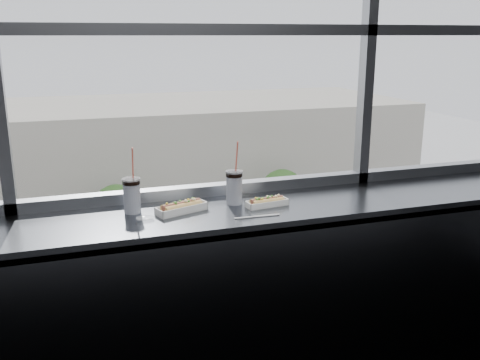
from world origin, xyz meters
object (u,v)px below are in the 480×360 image
object	(u,v)px
hotdog_tray_right	(267,202)
soda_cup_right	(234,186)
car_near_e	(441,294)
hotdog_tray_left	(182,207)
wrapper	(145,218)
car_near_d	(285,321)
car_near_c	(101,352)
car_far_c	(312,241)
tree_right	(282,192)
tree_center	(116,209)
loose_straw	(257,216)
car_far_b	(106,268)
pedestrian_b	(105,235)
soda_cup_left	(132,194)

from	to	relation	value
hotdog_tray_right	soda_cup_right	distance (m)	0.19
car_near_e	hotdog_tray_left	bearing A→B (deg)	142.71
wrapper	car_near_d	size ratio (longest dim) A/B	0.01
soda_cup_right	wrapper	xyz separation A→B (m)	(-0.49, -0.12, -0.09)
hotdog_tray_left	car_near_e	world-z (taller)	hotdog_tray_left
car_near_c	car_near_e	world-z (taller)	car_near_c
soda_cup_right	wrapper	world-z (taller)	soda_cup_right
car_far_c	car_near_d	world-z (taller)	car_near_d
car_near_d	tree_right	size ratio (longest dim) A/B	1.48
hotdog_tray_right	tree_center	bearing A→B (deg)	80.48
car_far_c	tree_center	world-z (taller)	tree_center
car_near_d	car_far_c	bearing A→B (deg)	-35.39
loose_straw	car_near_e	bearing A→B (deg)	49.92
car_far_b	pedestrian_b	distance (m)	4.99
soda_cup_left	car_near_c	bearing A→B (deg)	89.16
loose_straw	car_near_e	xyz separation A→B (m)	(15.24, 16.45, -10.95)
hotdog_tray_left	car_near_d	xyz separation A→B (m)	(7.65, 16.25, -10.93)
hotdog_tray_right	soda_cup_right	size ratio (longest dim) A/B	0.68
hotdog_tray_left	tree_right	bearing A→B (deg)	47.26
hotdog_tray_right	loose_straw	size ratio (longest dim) A/B	1.00
car_near_c	tree_right	bearing A→B (deg)	-45.38
car_near_e	car_near_d	size ratio (longest dim) A/B	0.97
pedestrian_b	hotdog_tray_right	bearing A→B (deg)	-1.28
loose_straw	car_far_c	world-z (taller)	loose_straw
car_near_e	car_far_b	world-z (taller)	car_near_e
car_near_e	tree_right	xyz separation A→B (m)	(-3.15, 12.00, 1.95)
car_far_b	tree_right	size ratio (longest dim) A/B	1.35
car_far_c	car_near_d	xyz separation A→B (m)	(-5.07, -8.00, 0.02)
tree_right	car_near_d	bearing A→B (deg)	-111.75
hotdog_tray_right	car_far_b	distance (m)	26.68
car_near_c	tree_right	size ratio (longest dim) A/B	1.49
hotdog_tray_left	pedestrian_b	distance (m)	31.26
pedestrian_b	loose_straw	bearing A→B (deg)	-1.49
car_far_b	pedestrian_b	world-z (taller)	pedestrian_b
hotdog_tray_left	loose_straw	world-z (taller)	hotdog_tray_left
hotdog_tray_left	tree_center	xyz separation A→B (m)	(1.84, 28.25, -9.08)
loose_straw	tree_center	distance (m)	29.89
soda_cup_left	tree_right	bearing A→B (deg)	65.79
car_far_c	car_far_b	size ratio (longest dim) A/B	1.07
pedestrian_b	tree_center	xyz separation A→B (m)	(0.74, -0.98, 1.95)
soda_cup_right	tree_right	bearing A→B (deg)	66.72
hotdog_tray_right	car_near_e	size ratio (longest dim) A/B	0.04
hotdog_tray_left	wrapper	distance (m)	0.21
hotdog_tray_left	car_near_c	world-z (taller)	hotdog_tray_left
soda_cup_right	car_near_c	distance (m)	19.58
soda_cup_left	car_far_b	bearing A→B (deg)	87.51
hotdog_tray_right	car_near_e	world-z (taller)	hotdog_tray_right
car_near_c	soda_cup_right	bearing A→B (deg)	-178.32
soda_cup_right	car_near_e	size ratio (longest dim) A/B	0.05
soda_cup_left	wrapper	world-z (taller)	soda_cup_left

